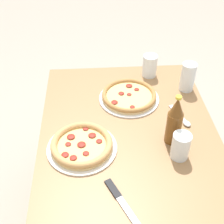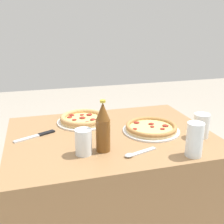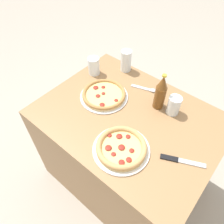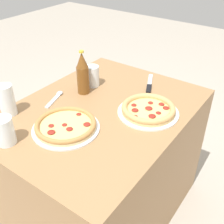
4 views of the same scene
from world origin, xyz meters
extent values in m
plane|color=#A89E8E|center=(0.00, 0.00, 0.00)|extent=(8.00, 8.00, 0.00)
cube|color=#997047|center=(0.00, 0.00, 0.36)|extent=(0.99, 0.75, 0.71)
cylinder|color=silver|center=(0.10, -0.20, 0.72)|extent=(0.28, 0.28, 0.01)
cylinder|color=#DBB775|center=(0.10, -0.20, 0.73)|extent=(0.24, 0.24, 0.01)
cylinder|color=#E5C170|center=(0.10, -0.20, 0.74)|extent=(0.21, 0.21, 0.00)
torus|color=tan|center=(0.10, -0.20, 0.74)|extent=(0.25, 0.25, 0.03)
ellipsoid|color=maroon|center=(0.10, -0.20, 0.74)|extent=(0.03, 0.03, 0.01)
ellipsoid|color=maroon|center=(0.09, -0.13, 0.74)|extent=(0.03, 0.03, 0.01)
ellipsoid|color=maroon|center=(0.10, -0.25, 0.74)|extent=(0.02, 0.02, 0.01)
ellipsoid|color=maroon|center=(0.06, -0.24, 0.74)|extent=(0.03, 0.03, 0.01)
ellipsoid|color=maroon|center=(0.17, -0.23, 0.74)|extent=(0.03, 0.03, 0.01)
ellipsoid|color=maroon|center=(0.01, -0.18, 0.74)|extent=(0.02, 0.02, 0.01)
ellipsoid|color=maroon|center=(0.06, -0.16, 0.74)|extent=(0.03, 0.03, 0.01)
ellipsoid|color=maroon|center=(0.15, -0.18, 0.74)|extent=(0.03, 0.03, 0.01)
ellipsoid|color=maroon|center=(0.15, -0.26, 0.74)|extent=(0.03, 0.03, 0.01)
cylinder|color=silver|center=(-0.21, 0.02, 0.72)|extent=(0.29, 0.29, 0.01)
cylinder|color=#E5C689|center=(-0.21, 0.02, 0.73)|extent=(0.26, 0.26, 0.01)
cylinder|color=#E5C170|center=(-0.21, 0.02, 0.74)|extent=(0.23, 0.23, 0.00)
torus|color=#AD7A42|center=(-0.21, 0.02, 0.74)|extent=(0.26, 0.26, 0.02)
ellipsoid|color=maroon|center=(-0.21, 0.03, 0.74)|extent=(0.02, 0.02, 0.00)
ellipsoid|color=maroon|center=(-0.25, 0.07, 0.74)|extent=(0.02, 0.02, 0.01)
ellipsoid|color=maroon|center=(-0.28, 0.03, 0.74)|extent=(0.03, 0.03, 0.01)
ellipsoid|color=maroon|center=(-0.15, -0.05, 0.74)|extent=(0.03, 0.03, 0.01)
ellipsoid|color=maroon|center=(-0.22, -0.01, 0.74)|extent=(0.03, 0.03, 0.01)
ellipsoid|color=maroon|center=(-0.12, 0.03, 0.74)|extent=(0.02, 0.02, 0.01)
cylinder|color=white|center=(-0.41, 0.15, 0.77)|extent=(0.08, 0.08, 0.12)
cylinder|color=black|center=(-0.41, 0.15, 0.76)|extent=(0.06, 0.06, 0.08)
cylinder|color=white|center=(0.17, 0.18, 0.77)|extent=(0.07, 0.07, 0.11)
cylinder|color=orange|center=(0.17, 0.18, 0.74)|extent=(0.06, 0.06, 0.05)
cylinder|color=white|center=(-0.27, 0.32, 0.79)|extent=(0.07, 0.07, 0.14)
cylinder|color=beige|center=(-0.27, 0.32, 0.75)|extent=(0.06, 0.06, 0.07)
cylinder|color=brown|center=(0.08, 0.17, 0.79)|extent=(0.06, 0.06, 0.14)
cone|color=brown|center=(0.08, 0.17, 0.89)|extent=(0.06, 0.06, 0.07)
cylinder|color=gold|center=(0.08, 0.17, 0.94)|extent=(0.02, 0.02, 0.01)
cube|color=black|center=(0.30, -0.09, 0.72)|extent=(0.09, 0.06, 0.01)
cube|color=silver|center=(0.40, -0.04, 0.72)|extent=(0.12, 0.07, 0.01)
cube|color=silver|center=(-0.08, 0.23, 0.72)|extent=(0.13, 0.06, 0.01)
ellipsoid|color=silver|center=(-0.01, 0.26, 0.72)|extent=(0.05, 0.04, 0.01)
camera|label=1|loc=(0.96, -0.14, 1.63)|focal=50.00mm
camera|label=2|loc=(0.34, 1.24, 1.26)|focal=45.00mm
camera|label=3|loc=(0.43, -0.66, 1.63)|focal=35.00mm
camera|label=4|loc=(-0.86, -0.69, 1.43)|focal=45.00mm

